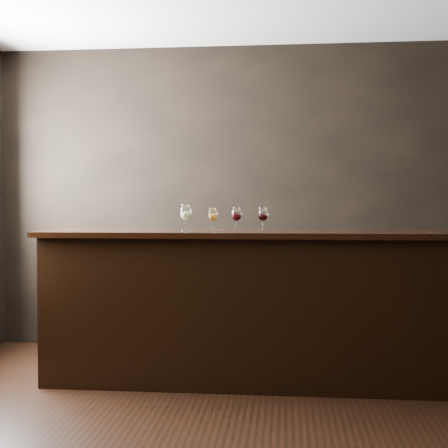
# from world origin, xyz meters

# --- Properties ---
(ground) EXTENTS (5.00, 5.00, 0.00)m
(ground) POSITION_xyz_m (0.00, 0.00, 0.00)
(ground) COLOR black
(ground) RESTS_ON ground
(room_shell) EXTENTS (5.02, 4.52, 2.81)m
(room_shell) POSITION_xyz_m (-0.23, 0.11, 1.81)
(room_shell) COLOR black
(room_shell) RESTS_ON ground
(bar_counter) EXTENTS (3.14, 0.68, 1.10)m
(bar_counter) POSITION_xyz_m (-0.00, 1.15, 0.55)
(bar_counter) COLOR black
(bar_counter) RESTS_ON ground
(bar_top) EXTENTS (3.25, 0.76, 0.04)m
(bar_top) POSITION_xyz_m (-0.00, 1.15, 1.12)
(bar_top) COLOR black
(bar_top) RESTS_ON bar_counter
(back_bar_shelf) EXTENTS (2.83, 0.40, 1.02)m
(back_bar_shelf) POSITION_xyz_m (0.61, 2.03, 0.51)
(back_bar_shelf) COLOR black
(back_bar_shelf) RESTS_ON ground
(glass_white) EXTENTS (0.08, 0.08, 0.20)m
(glass_white) POSITION_xyz_m (-0.54, 1.13, 1.28)
(glass_white) COLOR white
(glass_white) RESTS_ON bar_top
(glass_amber) EXTENTS (0.07, 0.07, 0.17)m
(glass_amber) POSITION_xyz_m (-0.34, 1.17, 1.26)
(glass_amber) COLOR white
(glass_amber) RESTS_ON bar_top
(glass_red_a) EXTENTS (0.08, 0.08, 0.18)m
(glass_red_a) POSITION_xyz_m (-0.15, 1.12, 1.27)
(glass_red_a) COLOR white
(glass_red_a) RESTS_ON bar_top
(glass_red_b) EXTENTS (0.08, 0.08, 0.18)m
(glass_red_b) POSITION_xyz_m (0.04, 1.18, 1.26)
(glass_red_b) COLOR white
(glass_red_b) RESTS_ON bar_top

